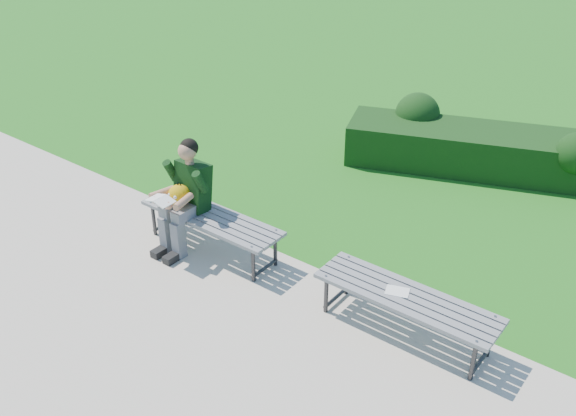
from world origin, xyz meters
name	(u,v)px	position (x,y,z in m)	size (l,w,h in m)	color
ground	(291,258)	(0.00, 0.00, 0.00)	(80.00, 80.00, 0.00)	#187A16
walkway	(182,339)	(0.00, -1.75, 0.01)	(30.00, 3.50, 0.02)	#A89E8B
hedge	(480,146)	(0.75, 3.53, 0.35)	(3.93, 2.24, 0.91)	#163A0F
bench_left	(211,220)	(-0.83, -0.42, 0.42)	(1.80, 0.50, 0.46)	gray
bench_right	(406,300)	(1.65, -0.38, 0.42)	(1.80, 0.50, 0.46)	gray
seated_boy	(185,193)	(-1.13, -0.52, 0.71)	(0.56, 0.76, 1.31)	slate
paper_sheet	(397,291)	(1.55, -0.38, 0.47)	(0.26, 0.22, 0.01)	white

